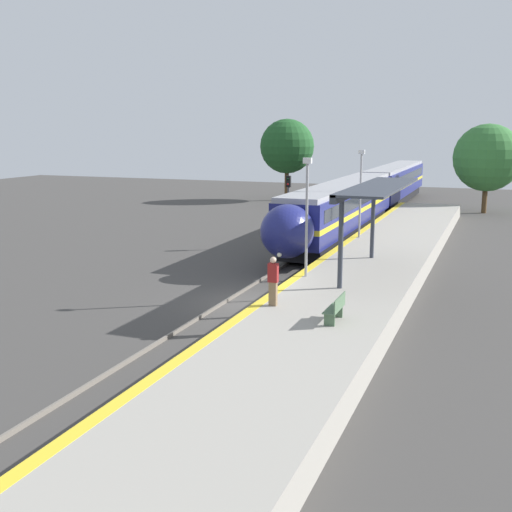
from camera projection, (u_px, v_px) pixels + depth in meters
name	position (u px, v px, depth m)	size (l,w,h in m)	color
ground_plane	(245.00, 302.00, 27.67)	(120.00, 120.00, 0.00)	#423F3D
rail_left	(229.00, 299.00, 27.91)	(0.08, 90.00, 0.15)	slate
rail_right	(260.00, 302.00, 27.40)	(0.08, 90.00, 0.15)	slate
train	(370.00, 193.00, 52.25)	(2.82, 46.19, 3.80)	black
platform_right	(342.00, 300.00, 26.06)	(5.06, 64.00, 1.02)	#9E998E
platform_bench	(336.00, 308.00, 21.39)	(0.44, 1.43, 0.89)	#4C6B4C
person_waiting	(273.00, 280.00, 23.25)	(0.36, 0.24, 1.82)	#7F6647
railway_signal	(288.00, 204.00, 40.03)	(0.28, 0.28, 4.50)	#59595E
lamppost_near	(307.00, 209.00, 27.50)	(0.36, 0.20, 5.14)	#9E9EA3
lamppost_mid	(361.00, 188.00, 37.54)	(0.36, 0.20, 5.14)	#9E9EA3
station_canopy	(373.00, 191.00, 28.14)	(2.02, 9.67, 3.93)	#333842
background_tree_left	(287.00, 146.00, 66.09)	(5.58, 5.58, 8.37)	brown
background_tree_right	(487.00, 158.00, 55.97)	(5.88, 5.88, 7.81)	brown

